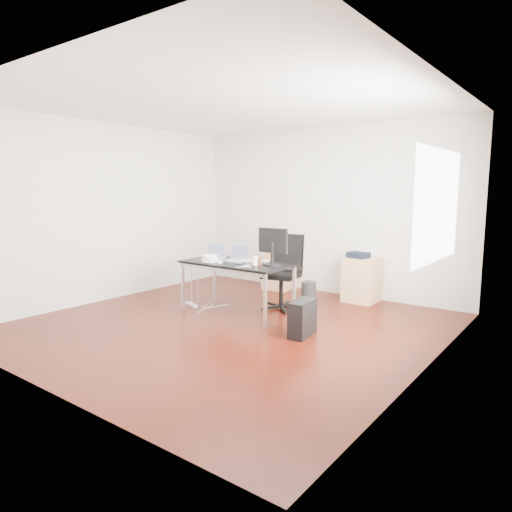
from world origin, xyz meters
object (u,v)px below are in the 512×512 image
Objects in this scene: office_chair at (284,268)px; filing_cabinet_left at (280,269)px; pc_tower at (302,318)px; filing_cabinet_right at (362,280)px; desk at (237,266)px.

filing_cabinet_left is at bearing 116.39° from office_chair.
pc_tower is (0.93, -0.99, -0.39)m from office_chair.
pc_tower is (0.15, -2.06, -0.13)m from filing_cabinet_right.
office_chair reaches higher than filing_cabinet_left.
office_chair is 1.34m from filing_cabinet_left.
office_chair reaches higher than filing_cabinet_right.
filing_cabinet_right is at bearing 86.82° from pc_tower.
office_chair is 1.42m from pc_tower.
desk is 2.08m from filing_cabinet_right.
pc_tower is at bearing -56.20° from office_chair.
office_chair is at bearing 57.45° from desk.
desk is at bearing -131.93° from office_chair.
filing_cabinet_right is (1.55, 0.00, 0.00)m from filing_cabinet_left.
pc_tower is at bearing -50.46° from filing_cabinet_left.
desk is 0.74m from office_chair.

